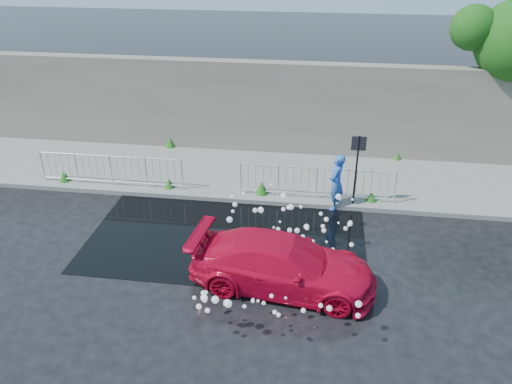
{
  "coord_description": "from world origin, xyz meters",
  "views": [
    {
      "loc": [
        3.03,
        -11.23,
        8.06
      ],
      "look_at": [
        1.21,
        1.89,
        1.0
      ],
      "focal_mm": 35.0,
      "sensor_mm": 36.0,
      "label": 1
    }
  ],
  "objects": [
    {
      "name": "ground",
      "position": [
        0.0,
        0.0,
        0.0
      ],
      "size": [
        90.0,
        90.0,
        0.0
      ],
      "primitive_type": "plane",
      "color": "black",
      "rests_on": "ground"
    },
    {
      "name": "red_car",
      "position": [
        2.31,
        -1.18,
        0.67
      ],
      "size": [
        4.81,
        2.39,
        1.34
      ],
      "primitive_type": "imported",
      "rotation": [
        0.0,
        0.0,
        1.46
      ],
      "color": "red",
      "rests_on": "ground"
    },
    {
      "name": "railing_left",
      "position": [
        -4.0,
        3.35,
        0.74
      ],
      "size": [
        5.05,
        0.05,
        1.1
      ],
      "color": "silver",
      "rests_on": "pavement"
    },
    {
      "name": "puddle",
      "position": [
        0.5,
        1.0,
        0.01
      ],
      "size": [
        8.0,
        5.0,
        0.01
      ],
      "primitive_type": "cube",
      "color": "black",
      "rests_on": "ground"
    },
    {
      "name": "retaining_wall",
      "position": [
        0.0,
        7.2,
        1.9
      ],
      "size": [
        30.0,
        0.6,
        3.5
      ],
      "primitive_type": "cube",
      "color": "#5D5A4E",
      "rests_on": "pavement"
    },
    {
      "name": "sign_post",
      "position": [
        4.2,
        3.1,
        1.72
      ],
      "size": [
        0.45,
        0.06,
        2.5
      ],
      "color": "black",
      "rests_on": "ground"
    },
    {
      "name": "pavement",
      "position": [
        0.0,
        5.0,
        0.07
      ],
      "size": [
        30.0,
        4.0,
        0.15
      ],
      "primitive_type": "cube",
      "color": "#5E5D59",
      "rests_on": "ground"
    },
    {
      "name": "weeds",
      "position": [
        -0.41,
        4.46,
        0.33
      ],
      "size": [
        12.17,
        3.93,
        0.44
      ],
      "color": "#1E4512",
      "rests_on": "pavement"
    },
    {
      "name": "water_spray",
      "position": [
        2.2,
        -0.37,
        0.74
      ],
      "size": [
        3.68,
        5.69,
        1.02
      ],
      "color": "white",
      "rests_on": "ground"
    },
    {
      "name": "railing_right",
      "position": [
        3.0,
        3.35,
        0.74
      ],
      "size": [
        5.05,
        0.05,
        1.1
      ],
      "color": "silver",
      "rests_on": "pavement"
    },
    {
      "name": "curb",
      "position": [
        0.0,
        3.0,
        0.08
      ],
      "size": [
        30.0,
        0.25,
        0.16
      ],
      "primitive_type": "cube",
      "color": "#5E5D59",
      "rests_on": "ground"
    },
    {
      "name": "person",
      "position": [
        3.62,
        3.0,
        0.93
      ],
      "size": [
        0.62,
        0.78,
        1.87
      ],
      "primitive_type": "imported",
      "rotation": [
        0.0,
        0.0,
        -1.85
      ],
      "color": "blue",
      "rests_on": "ground"
    }
  ]
}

